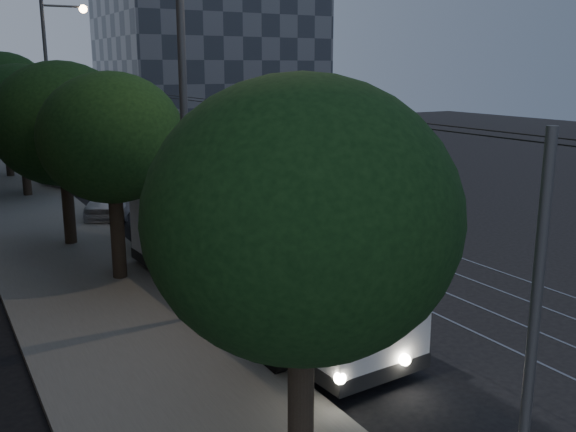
{
  "coord_description": "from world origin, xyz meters",
  "views": [
    {
      "loc": [
        -11.49,
        -14.82,
        6.64
      ],
      "look_at": [
        -1.13,
        3.3,
        1.78
      ],
      "focal_mm": 40.0,
      "sensor_mm": 36.0,
      "label": 1
    }
  ],
  "objects_px": {
    "car_white_c": "(85,165)",
    "pickup_silver": "(169,217)",
    "car_white_d": "(59,148)",
    "streetlamp_far": "(55,76)",
    "car_white_a": "(111,199)",
    "trolleybus": "(244,253)",
    "car_white_b": "(76,176)",
    "streetlamp_near": "(199,60)"
  },
  "relations": [
    {
      "from": "trolleybus",
      "to": "car_white_b",
      "type": "height_order",
      "value": "trolleybus"
    },
    {
      "from": "car_white_c",
      "to": "streetlamp_far",
      "type": "bearing_deg",
      "value": -141.1
    },
    {
      "from": "car_white_d",
      "to": "streetlamp_far",
      "type": "bearing_deg",
      "value": -77.01
    },
    {
      "from": "pickup_silver",
      "to": "streetlamp_far",
      "type": "bearing_deg",
      "value": 111.21
    },
    {
      "from": "streetlamp_far",
      "to": "car_white_b",
      "type": "bearing_deg",
      "value": -63.0
    },
    {
      "from": "pickup_silver",
      "to": "streetlamp_far",
      "type": "relative_size",
      "value": 0.62
    },
    {
      "from": "pickup_silver",
      "to": "streetlamp_near",
      "type": "relative_size",
      "value": 0.56
    },
    {
      "from": "car_white_d",
      "to": "streetlamp_far",
      "type": "height_order",
      "value": "streetlamp_far"
    },
    {
      "from": "pickup_silver",
      "to": "car_white_c",
      "type": "height_order",
      "value": "pickup_silver"
    },
    {
      "from": "car_white_a",
      "to": "trolleybus",
      "type": "bearing_deg",
      "value": -64.17
    },
    {
      "from": "car_white_a",
      "to": "streetlamp_near",
      "type": "height_order",
      "value": "streetlamp_near"
    },
    {
      "from": "pickup_silver",
      "to": "car_white_c",
      "type": "distance_m",
      "value": 17.31
    },
    {
      "from": "streetlamp_near",
      "to": "streetlamp_far",
      "type": "distance_m",
      "value": 22.17
    },
    {
      "from": "streetlamp_far",
      "to": "car_white_a",
      "type": "bearing_deg",
      "value": -86.72
    },
    {
      "from": "trolleybus",
      "to": "car_white_c",
      "type": "distance_m",
      "value": 25.59
    },
    {
      "from": "car_white_c",
      "to": "car_white_d",
      "type": "xyz_separation_m",
      "value": [
        0.05,
        8.66,
        0.15
      ]
    },
    {
      "from": "car_white_a",
      "to": "car_white_b",
      "type": "bearing_deg",
      "value": 114.98
    },
    {
      "from": "trolleybus",
      "to": "car_white_a",
      "type": "xyz_separation_m",
      "value": [
        -0.2,
        13.47,
        -0.86
      ]
    },
    {
      "from": "car_white_a",
      "to": "car_white_b",
      "type": "xyz_separation_m",
      "value": [
        0.0,
        7.48,
        -0.03
      ]
    },
    {
      "from": "car_white_b",
      "to": "streetlamp_far",
      "type": "bearing_deg",
      "value": 98.47
    },
    {
      "from": "car_white_d",
      "to": "streetlamp_far",
      "type": "relative_size",
      "value": 0.44
    },
    {
      "from": "pickup_silver",
      "to": "car_white_a",
      "type": "height_order",
      "value": "pickup_silver"
    },
    {
      "from": "trolleybus",
      "to": "car_white_c",
      "type": "relative_size",
      "value": 3.16
    },
    {
      "from": "pickup_silver",
      "to": "streetlamp_near",
      "type": "bearing_deg",
      "value": -87.8
    },
    {
      "from": "car_white_a",
      "to": "car_white_b",
      "type": "distance_m",
      "value": 7.48
    },
    {
      "from": "trolleybus",
      "to": "car_white_a",
      "type": "bearing_deg",
      "value": 87.12
    },
    {
      "from": "streetlamp_far",
      "to": "trolleybus",
      "type": "bearing_deg",
      "value": -88.21
    },
    {
      "from": "car_white_a",
      "to": "streetlamp_near",
      "type": "xyz_separation_m",
      "value": [
        -1.07,
        -13.72,
        6.05
      ]
    },
    {
      "from": "trolleybus",
      "to": "streetlamp_far",
      "type": "height_order",
      "value": "streetlamp_far"
    },
    {
      "from": "pickup_silver",
      "to": "car_white_b",
      "type": "distance_m",
      "value": 12.75
    },
    {
      "from": "car_white_c",
      "to": "car_white_b",
      "type": "bearing_deg",
      "value": -130.56
    },
    {
      "from": "streetlamp_near",
      "to": "trolleybus",
      "type": "bearing_deg",
      "value": 11.35
    },
    {
      "from": "car_white_a",
      "to": "streetlamp_near",
      "type": "bearing_deg",
      "value": -69.47
    },
    {
      "from": "car_white_a",
      "to": "streetlamp_near",
      "type": "relative_size",
      "value": 0.39
    },
    {
      "from": "car_white_c",
      "to": "car_white_d",
      "type": "distance_m",
      "value": 8.66
    },
    {
      "from": "pickup_silver",
      "to": "car_white_a",
      "type": "relative_size",
      "value": 1.41
    },
    {
      "from": "car_white_c",
      "to": "car_white_d",
      "type": "bearing_deg",
      "value": 67.75
    },
    {
      "from": "car_white_c",
      "to": "pickup_silver",
      "type": "bearing_deg",
      "value": -113.99
    },
    {
      "from": "car_white_b",
      "to": "car_white_d",
      "type": "bearing_deg",
      "value": 64.58
    },
    {
      "from": "car_white_c",
      "to": "car_white_d",
      "type": "relative_size",
      "value": 0.84
    },
    {
      "from": "trolleybus",
      "to": "streetlamp_far",
      "type": "bearing_deg",
      "value": 88.06
    },
    {
      "from": "trolleybus",
      "to": "streetlamp_far",
      "type": "relative_size",
      "value": 1.17
    }
  ]
}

